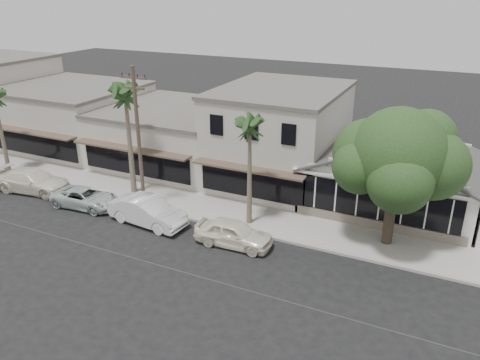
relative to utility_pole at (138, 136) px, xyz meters
The scene contains 14 objects.
ground 11.44m from the utility_pole, 30.02° to the right, with size 140.00×140.00×0.00m, color black.
sidewalk_north 5.06m from the utility_pole, 57.17° to the left, with size 90.00×3.50×0.15m, color #9E9991.
corner_shop 15.93m from the utility_pole, 27.45° to the left, with size 10.40×8.60×5.10m.
row_building_near 10.36m from the utility_pole, 54.14° to the left, with size 8.00×10.00×6.50m, color beige.
row_building_midnear 9.23m from the utility_pole, 109.87° to the left, with size 10.00×10.00×4.20m, color beige.
row_building_midfar 16.01m from the utility_pole, 148.42° to the left, with size 11.00×10.00×5.00m, color beige.
utility_pole is the anchor object (origin of this frame).
car_0 8.45m from the utility_pole, 13.52° to the right, with size 1.74×4.32×1.47m, color white.
car_1 4.57m from the utility_pole, 47.80° to the right, with size 1.72×4.94×1.63m, color white.
car_2 5.62m from the utility_pole, 157.53° to the right, with size 2.07×4.48×1.25m, color #B4C2BE.
car_3 9.45m from the utility_pole, behind, with size 2.17×5.34×1.55m, color silver.
shade_tree 14.87m from the utility_pole, ahead, with size 6.93×6.27×7.69m.
palm_east 7.15m from the utility_pole, ahead, with size 2.30×2.30×7.03m.
palm_mid 3.29m from the utility_pole, 141.62° to the left, with size 3.01×3.01×8.06m.
Camera 1 is at (8.10, -16.61, 13.14)m, focal length 35.00 mm.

